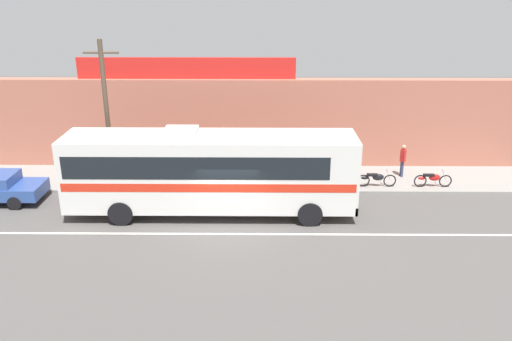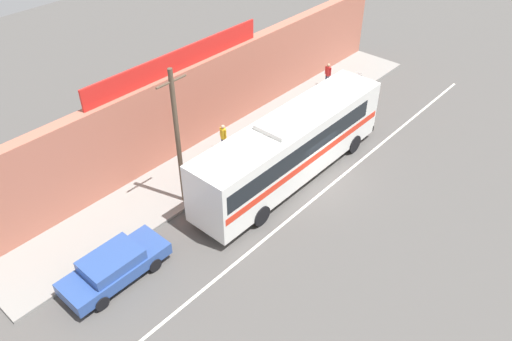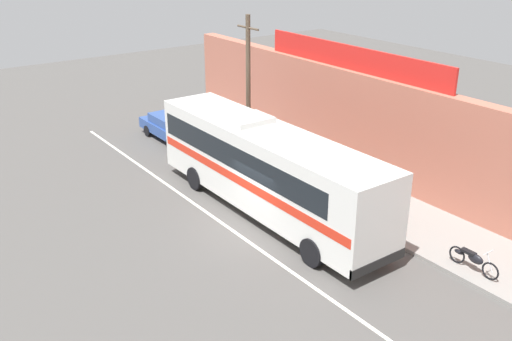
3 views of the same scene
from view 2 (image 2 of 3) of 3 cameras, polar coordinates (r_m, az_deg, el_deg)
The scene contains 12 objects.
ground_plane at distance 26.63m, azimuth 6.98°, elevation -0.99°, with size 70.00×70.00×0.00m, color #4F4C49.
sidewalk_slab at distance 29.18m, azimuth -1.29°, elevation 3.31°, with size 30.00×3.60×0.14m, color gray.
storefront_facade at distance 29.27m, azimuth -4.49°, elevation 8.65°, with size 30.00×0.70×4.80m, color #B26651.
storefront_billboard at distance 26.45m, azimuth -8.79°, elevation 12.21°, with size 11.32×0.12×1.10m, color red.
road_center_stripe at distance 26.29m, azimuth 8.39°, elevation -1.70°, with size 30.00×0.14×0.01m, color silver.
intercity_bus at distance 25.36m, azimuth 3.91°, elevation 2.84°, with size 12.35×2.64×3.78m.
parked_car at distance 21.82m, azimuth -15.71°, elevation -10.35°, with size 4.57×1.88×1.37m.
utility_pole at distance 23.01m, azimuth -8.85°, elevation 3.68°, with size 1.60×0.22×7.06m.
motorcycle_purple at distance 33.05m, azimuth 8.48°, elevation 8.28°, with size 1.90×0.56×0.94m.
motorcycle_blue at distance 35.12m, azimuth 11.07°, elevation 9.83°, with size 1.84×0.56×0.94m.
pedestrian_by_curb at distance 34.68m, azimuth 8.13°, elevation 10.82°, with size 0.30×0.48×1.69m.
pedestrian_near_shop at distance 27.84m, azimuth -3.72°, elevation 3.94°, with size 0.30×0.48×1.66m.
Camera 2 is at (-17.67, -11.33, 16.39)m, focal length 35.41 mm.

